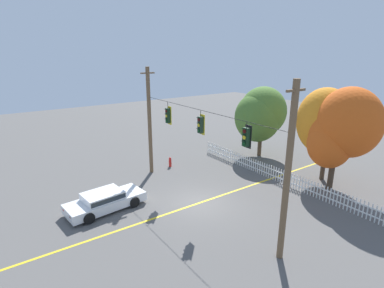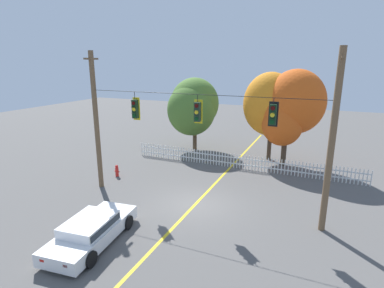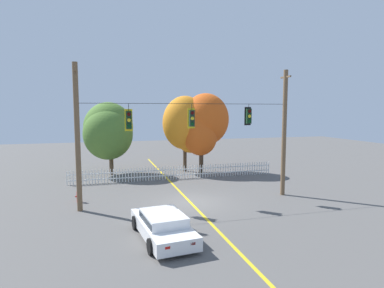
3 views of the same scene
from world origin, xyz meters
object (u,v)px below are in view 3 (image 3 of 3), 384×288
at_px(parked_car, 163,225).
at_px(fire_hydrant, 78,196).
at_px(traffic_signal_eastbound_side, 129,120).
at_px(traffic_signal_southbound_primary, 249,116).
at_px(autumn_oak_far_east, 203,125).
at_px(autumn_maple_near_fence, 108,131).
at_px(autumn_maple_mid, 186,126).
at_px(traffic_signal_westbound_side, 192,118).

distance_m(parked_car, fire_hydrant, 7.91).
distance_m(traffic_signal_eastbound_side, traffic_signal_southbound_primary, 7.35).
bearing_deg(autumn_oak_far_east, fire_hydrant, -145.48).
distance_m(traffic_signal_southbound_primary, parked_car, 9.35).
relative_size(traffic_signal_southbound_primary, parked_car, 0.28).
bearing_deg(autumn_maple_near_fence, fire_hydrant, -103.89).
height_order(traffic_signal_southbound_primary, autumn_maple_near_fence, autumn_maple_near_fence).
bearing_deg(traffic_signal_eastbound_side, autumn_maple_near_fence, 95.25).
height_order(autumn_oak_far_east, parked_car, autumn_oak_far_east).
relative_size(autumn_maple_mid, autumn_oak_far_east, 0.97).
bearing_deg(autumn_maple_mid, fire_hydrant, -139.33).
xyz_separation_m(traffic_signal_eastbound_side, traffic_signal_southbound_primary, (7.34, -0.00, 0.18)).
relative_size(autumn_oak_far_east, parked_car, 1.47).
distance_m(traffic_signal_westbound_side, autumn_maple_mid, 9.60).
distance_m(traffic_signal_westbound_side, fire_hydrant, 8.31).
relative_size(traffic_signal_westbound_side, autumn_maple_mid, 0.21).
relative_size(traffic_signal_eastbound_side, fire_hydrant, 1.94).
bearing_deg(traffic_signal_westbound_side, autumn_maple_near_fence, 114.65).
height_order(traffic_signal_southbound_primary, parked_car, traffic_signal_southbound_primary).
height_order(traffic_signal_eastbound_side, autumn_maple_near_fence, autumn_maple_near_fence).
relative_size(traffic_signal_westbound_side, fire_hydrant, 1.82).
bearing_deg(traffic_signal_eastbound_side, autumn_oak_far_east, 50.72).
bearing_deg(autumn_maple_mid, autumn_maple_near_fence, 174.14).
height_order(traffic_signal_westbound_side, autumn_oak_far_east, autumn_oak_far_east).
bearing_deg(fire_hydrant, autumn_oak_far_east, 34.52).
relative_size(traffic_signal_eastbound_side, traffic_signal_southbound_primary, 1.18).
height_order(autumn_maple_mid, fire_hydrant, autumn_maple_mid).
distance_m(traffic_signal_eastbound_side, autumn_oak_far_east, 11.37).
relative_size(traffic_signal_eastbound_side, traffic_signal_westbound_side, 1.07).
relative_size(traffic_signal_southbound_primary, autumn_oak_far_east, 0.19).
distance_m(traffic_signal_westbound_side, autumn_oak_far_east, 9.49).
height_order(autumn_maple_mid, autumn_oak_far_east, autumn_oak_far_east).
xyz_separation_m(autumn_maple_near_fence, autumn_oak_far_east, (8.10, -1.23, 0.42)).
relative_size(traffic_signal_southbound_primary, fire_hydrant, 1.65).
distance_m(traffic_signal_eastbound_side, autumn_maple_near_fence, 10.13).
bearing_deg(parked_car, traffic_signal_southbound_primary, 38.39).
distance_m(autumn_maple_mid, fire_hydrant, 12.12).
relative_size(autumn_maple_mid, fire_hydrant, 8.49).
xyz_separation_m(traffic_signal_southbound_primary, fire_hydrant, (-10.29, 1.81, -4.78)).
bearing_deg(autumn_oak_far_east, traffic_signal_westbound_side, -111.77).
bearing_deg(autumn_oak_far_east, parked_car, -114.22).
height_order(traffic_signal_eastbound_side, autumn_maple_mid, autumn_maple_mid).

